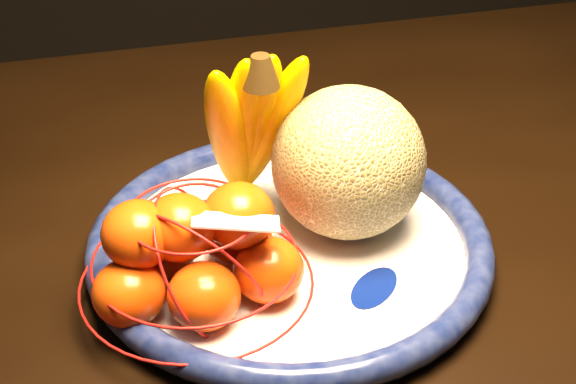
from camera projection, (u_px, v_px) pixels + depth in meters
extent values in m
cube|color=black|center=(134.00, 278.00, 0.86)|extent=(1.70, 1.12, 0.04)
cylinder|color=black|center=(544.00, 246.00, 1.57)|extent=(0.06, 0.06, 0.77)
cylinder|color=white|center=(290.00, 252.00, 0.84)|extent=(0.35, 0.35, 0.01)
torus|color=#030D3D|center=(290.00, 242.00, 0.84)|extent=(0.39, 0.39, 0.03)
cylinder|color=white|center=(290.00, 256.00, 0.85)|extent=(0.17, 0.17, 0.01)
ellipsoid|color=#06155C|center=(374.00, 288.00, 0.79)|extent=(0.13, 0.14, 0.00)
ellipsoid|color=#06155C|center=(245.00, 196.00, 0.91)|extent=(0.12, 0.13, 0.00)
ellipsoid|color=#06155C|center=(172.00, 257.00, 0.82)|extent=(0.12, 0.10, 0.00)
sphere|color=olive|center=(348.00, 162.00, 0.83)|extent=(0.15, 0.15, 0.15)
ellipsoid|color=#F0B800|center=(229.00, 128.00, 0.83)|extent=(0.08, 0.12, 0.19)
ellipsoid|color=#F0B800|center=(243.00, 123.00, 0.84)|extent=(0.04, 0.11, 0.19)
ellipsoid|color=#F0B800|center=(255.00, 121.00, 0.84)|extent=(0.08, 0.11, 0.19)
ellipsoid|color=#F0B800|center=(269.00, 121.00, 0.84)|extent=(0.11, 0.11, 0.19)
cone|color=black|center=(247.00, 38.00, 0.79)|extent=(0.03, 0.03, 0.03)
ellipsoid|color=#FF5512|center=(129.00, 293.00, 0.74)|extent=(0.06, 0.06, 0.06)
ellipsoid|color=#FF5512|center=(204.00, 296.00, 0.73)|extent=(0.06, 0.06, 0.06)
ellipsoid|color=#FF5512|center=(268.00, 270.00, 0.76)|extent=(0.06, 0.06, 0.06)
ellipsoid|color=#FF5512|center=(163.00, 246.00, 0.79)|extent=(0.06, 0.06, 0.06)
ellipsoid|color=#FF5512|center=(238.00, 237.00, 0.80)|extent=(0.06, 0.06, 0.06)
ellipsoid|color=#FF5512|center=(179.00, 227.00, 0.74)|extent=(0.06, 0.06, 0.06)
ellipsoid|color=#FF5512|center=(239.00, 215.00, 0.76)|extent=(0.06, 0.06, 0.06)
ellipsoid|color=#FF5512|center=(138.00, 234.00, 0.73)|extent=(0.06, 0.06, 0.06)
torus|color=red|center=(197.00, 282.00, 0.78)|extent=(0.22, 0.22, 0.00)
torus|color=red|center=(195.00, 259.00, 0.76)|extent=(0.19, 0.19, 0.00)
torus|color=red|center=(192.00, 214.00, 0.74)|extent=(0.12, 0.12, 0.00)
torus|color=red|center=(195.00, 262.00, 0.76)|extent=(0.15, 0.10, 0.13)
torus|color=red|center=(195.00, 262.00, 0.76)|extent=(0.09, 0.15, 0.13)
torus|color=red|center=(195.00, 262.00, 0.76)|extent=(0.14, 0.14, 0.13)
cube|color=white|center=(236.00, 222.00, 0.72)|extent=(0.07, 0.04, 0.01)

